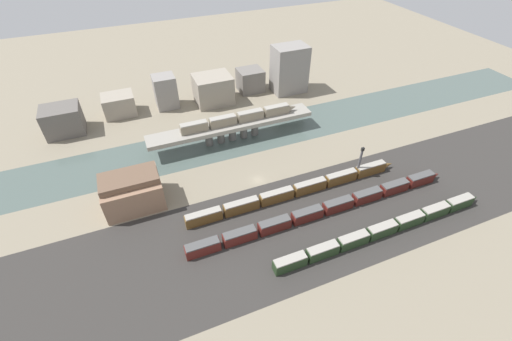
# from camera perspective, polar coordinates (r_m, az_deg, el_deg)

# --- Properties ---
(ground_plane) EXTENTS (400.00, 400.00, 0.00)m
(ground_plane) POSITION_cam_1_polar(r_m,az_deg,el_deg) (122.06, 0.32, -1.61)
(ground_plane) COLOR gray
(railbed_yard) EXTENTS (280.00, 42.00, 0.01)m
(railbed_yard) POSITION_cam_1_polar(r_m,az_deg,el_deg) (106.89, 5.29, -9.53)
(railbed_yard) COLOR #33302D
(railbed_yard) RESTS_ON ground
(river_water) EXTENTS (320.00, 24.73, 0.01)m
(river_water) POSITION_cam_1_polar(r_m,az_deg,el_deg) (142.54, -3.92, 5.24)
(river_water) COLOR #4C5B56
(river_water) RESTS_ON ground
(bridge) EXTENTS (67.96, 8.58, 7.66)m
(bridge) POSITION_cam_1_polar(r_m,az_deg,el_deg) (139.21, -4.03, 7.27)
(bridge) COLOR gray
(bridge) RESTS_ON ground
(train_on_bridge) EXTENTS (49.20, 3.14, 3.77)m
(train_on_bridge) POSITION_cam_1_polar(r_m,az_deg,el_deg) (138.32, -2.69, 8.80)
(train_on_bridge) COLOR gray
(train_on_bridge) RESTS_ON bridge
(train_yard_near) EXTENTS (73.84, 2.98, 3.82)m
(train_yard_near) POSITION_cam_1_polar(r_m,az_deg,el_deg) (110.70, 20.68, -9.11)
(train_yard_near) COLOR #23381E
(train_yard_near) RESTS_ON ground
(train_yard_mid) EXTENTS (92.01, 3.09, 3.79)m
(train_yard_mid) POSITION_cam_1_polar(r_m,az_deg,el_deg) (111.64, 11.64, -6.25)
(train_yard_mid) COLOR #5B1E19
(train_yard_mid) RESTS_ON ground
(train_yard_far) EXTENTS (77.84, 2.68, 4.04)m
(train_yard_far) POSITION_cam_1_polar(r_m,az_deg,el_deg) (116.03, 6.79, -3.30)
(train_yard_far) COLOR brown
(train_yard_far) RESTS_ON ground
(warehouse_building) EXTENTS (18.23, 13.91, 11.87)m
(warehouse_building) POSITION_cam_1_polar(r_m,az_deg,el_deg) (116.69, -19.92, -3.20)
(warehouse_building) COLOR #937056
(warehouse_building) RESTS_ON ground
(signal_tower) EXTENTS (1.00, 0.83, 12.66)m
(signal_tower) POSITION_cam_1_polar(r_m,az_deg,el_deg) (125.05, 16.87, 1.31)
(signal_tower) COLOR #4C4C51
(signal_tower) RESTS_ON ground
(city_block_far_left) EXTENTS (15.02, 12.23, 11.73)m
(city_block_far_left) POSITION_cam_1_polar(r_m,az_deg,el_deg) (164.30, -29.49, 7.30)
(city_block_far_left) COLOR #605B56
(city_block_far_left) RESTS_ON ground
(city_block_left) EXTENTS (13.63, 10.97, 9.43)m
(city_block_left) POSITION_cam_1_polar(r_m,az_deg,el_deg) (168.79, -21.84, 10.15)
(city_block_left) COLOR gray
(city_block_left) RESTS_ON ground
(city_block_center) EXTENTS (9.82, 9.32, 15.18)m
(city_block_center) POSITION_cam_1_polar(r_m,az_deg,el_deg) (167.20, -14.84, 12.59)
(city_block_center) COLOR gray
(city_block_center) RESTS_ON ground
(city_block_right) EXTENTS (17.13, 14.15, 13.17)m
(city_block_right) POSITION_cam_1_polar(r_m,az_deg,el_deg) (167.52, -7.16, 13.29)
(city_block_right) COLOR gray
(city_block_right) RESTS_ON ground
(city_block_far_right) EXTENTS (12.03, 10.91, 10.95)m
(city_block_far_right) POSITION_cam_1_polar(r_m,az_deg,el_deg) (177.79, -0.96, 14.83)
(city_block_far_right) COLOR slate
(city_block_far_right) RESTS_ON ground
(city_block_tall) EXTENTS (16.33, 11.47, 22.83)m
(city_block_tall) POSITION_cam_1_polar(r_m,az_deg,el_deg) (175.77, 5.59, 16.47)
(city_block_tall) COLOR gray
(city_block_tall) RESTS_ON ground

